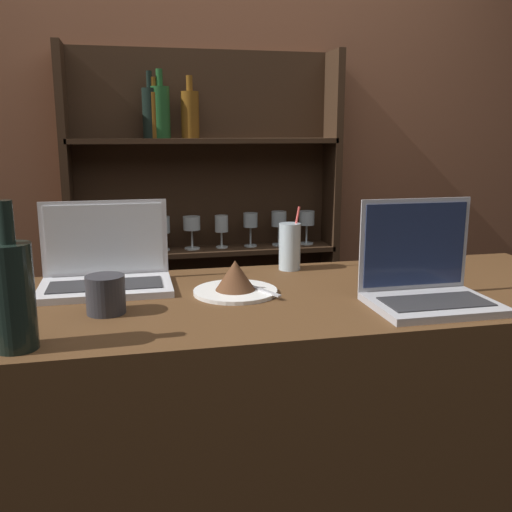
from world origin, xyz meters
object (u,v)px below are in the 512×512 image
object	(u,v)px
laptop_far	(426,280)
coffee_cup	(106,294)
laptop_near	(106,269)
cake_plate	(235,281)
water_glass	(290,246)
wine_bottle_dark	(13,294)

from	to	relation	value
laptop_far	coffee_cup	bearing A→B (deg)	173.35
laptop_near	cake_plate	size ratio (longest dim) A/B	1.57
cake_plate	coffee_cup	bearing A→B (deg)	-163.26
water_glass	coffee_cup	bearing A→B (deg)	-148.87
cake_plate	coffee_cup	size ratio (longest dim) A/B	2.43
cake_plate	water_glass	xyz separation A→B (m)	(0.21, 0.23, 0.04)
laptop_far	cake_plate	distance (m)	0.49
water_glass	coffee_cup	xyz separation A→B (m)	(-0.54, -0.33, -0.03)
water_glass	coffee_cup	size ratio (longest dim) A/B	2.14
coffee_cup	cake_plate	bearing A→B (deg)	16.74
laptop_near	cake_plate	world-z (taller)	laptop_near
laptop_near	laptop_far	size ratio (longest dim) A/B	1.17
water_glass	laptop_near	bearing A→B (deg)	-170.80
wine_bottle_dark	coffee_cup	xyz separation A→B (m)	(0.16, 0.20, -0.07)
laptop_far	water_glass	xyz separation A→B (m)	(-0.23, 0.42, 0.01)
laptop_far	coffee_cup	size ratio (longest dim) A/B	3.27
laptop_far	water_glass	world-z (taller)	laptop_far
laptop_near	wine_bottle_dark	size ratio (longest dim) A/B	1.19
cake_plate	water_glass	size ratio (longest dim) A/B	1.14
laptop_near	laptop_far	world-z (taller)	laptop_far
laptop_near	cake_plate	bearing A→B (deg)	-22.53
wine_bottle_dark	laptop_near	bearing A→B (deg)	70.21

